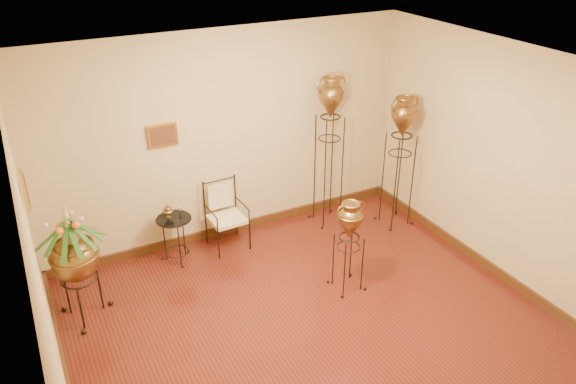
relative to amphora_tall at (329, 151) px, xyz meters
name	(u,v)px	position (x,y,z in m)	size (l,w,h in m)	color
ground	(324,340)	(-1.32, -2.15, -1.09)	(5.00, 5.00, 0.00)	#591B15
room_shell	(328,194)	(-1.33, -2.14, 0.64)	(5.02, 5.02, 2.81)	#CEBF85
amphora_tall	(329,151)	(0.00, 0.00, 0.00)	(0.50, 0.50, 2.13)	black
amphora_mid	(399,161)	(0.83, -0.49, -0.13)	(0.56, 0.56, 1.89)	black
amphora_short	(349,246)	(-0.61, -1.47, -0.51)	(0.43, 0.43, 1.16)	black
planter_urn	(74,254)	(-3.47, -0.60, -0.26)	(0.83, 0.83, 1.47)	black
armchair	(227,217)	(-1.53, 0.00, -0.63)	(0.53, 0.50, 0.91)	black
side_table	(176,238)	(-2.23, 0.00, -0.76)	(0.56, 0.56, 0.79)	black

